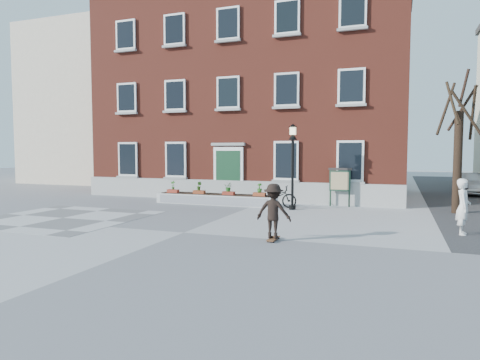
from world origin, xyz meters
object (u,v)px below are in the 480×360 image
at_px(bystander, 463,207).
at_px(notice_board, 340,181).
at_px(parked_car, 471,184).
at_px(lamp_post, 293,154).
at_px(bicycle, 275,197).
at_px(skateboarder, 274,211).

distance_m(bystander, notice_board, 7.35).
height_order(parked_car, lamp_post, lamp_post).
bearing_deg(parked_car, notice_board, -132.59).
bearing_deg(bicycle, bystander, -126.79).
relative_size(parked_car, bystander, 2.22).
bearing_deg(bystander, lamp_post, 64.05).
xyz_separation_m(bicycle, parked_car, (9.68, 10.02, 0.14)).
bearing_deg(notice_board, parked_car, 51.07).
relative_size(lamp_post, skateboarder, 2.27).
bearing_deg(lamp_post, notice_board, 44.61).
xyz_separation_m(bicycle, notice_board, (2.81, 1.51, 0.74)).
relative_size(parked_car, notice_board, 2.16).
distance_m(parked_car, lamp_post, 13.71).
bearing_deg(skateboarder, parked_car, 65.81).
bearing_deg(lamp_post, skateboarder, -81.26).
bearing_deg(skateboarder, lamp_post, 98.74).
bearing_deg(bystander, skateboarder, 122.99).
relative_size(bicycle, notice_board, 1.07).
xyz_separation_m(bystander, notice_board, (-4.63, 5.69, 0.35)).
distance_m(notice_board, skateboarder, 8.73).
bearing_deg(skateboarder, bystander, 28.62).
relative_size(bicycle, parked_car, 0.50).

